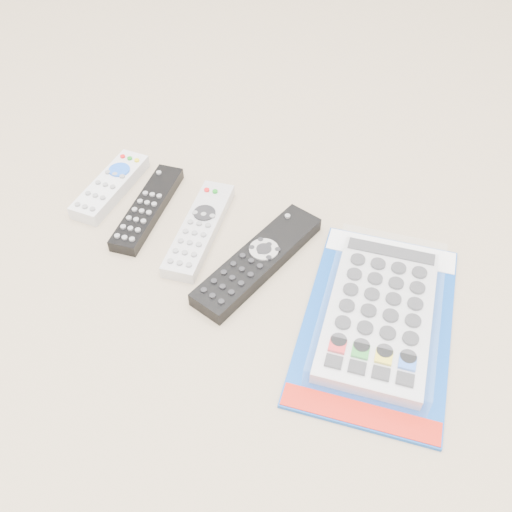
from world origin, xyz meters
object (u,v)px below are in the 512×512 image
at_px(remote_silver_dvd, 199,229).
at_px(remote_large_black, 258,260).
at_px(jumbo_remote_packaged, 379,312).
at_px(remote_small_grey, 111,186).
at_px(remote_slim_black, 148,208).

bearing_deg(remote_silver_dvd, remote_large_black, -21.14).
bearing_deg(jumbo_remote_packaged, remote_large_black, 164.77).
bearing_deg(jumbo_remote_packaged, remote_small_grey, 163.16).
bearing_deg(remote_small_grey, remote_slim_black, -14.82).
xyz_separation_m(remote_slim_black, jumbo_remote_packaged, (0.41, -0.04, 0.01)).
bearing_deg(remote_slim_black, remote_silver_dvd, -12.46).
relative_size(remote_small_grey, remote_silver_dvd, 0.82).
relative_size(remote_large_black, jumbo_remote_packaged, 0.70).
distance_m(remote_slim_black, remote_silver_dvd, 0.10).
height_order(remote_slim_black, remote_large_black, remote_large_black).
relative_size(remote_small_grey, remote_slim_black, 0.85).
xyz_separation_m(remote_slim_black, remote_large_black, (0.22, -0.02, 0.00)).
height_order(remote_silver_dvd, remote_large_black, remote_large_black).
xyz_separation_m(remote_small_grey, remote_silver_dvd, (0.19, -0.02, -0.00)).
relative_size(remote_silver_dvd, jumbo_remote_packaged, 0.60).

